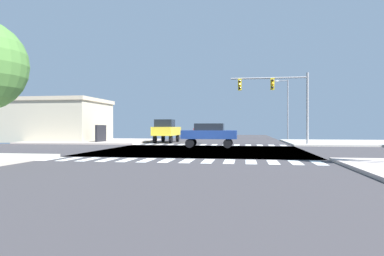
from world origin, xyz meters
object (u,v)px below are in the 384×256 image
traffic_signal_mast (277,92)px  pickup_crossing_1 (166,130)px  sedan_middle_3 (212,130)px  sedan_farside_1 (200,129)px  sedan_trailing_2 (209,133)px  street_lamp (286,104)px  bank_building (39,120)px

traffic_signal_mast → pickup_crossing_1: 11.73m
sedan_middle_3 → sedan_farside_1: bearing=-72.5°
traffic_signal_mast → sedan_farside_1: 32.01m
pickup_crossing_1 → sedan_trailing_2: bearing=125.0°
street_lamp → traffic_signal_mast: bearing=-99.6°
street_lamp → sedan_middle_3: size_ratio=1.76×
bank_building → pickup_crossing_1: bearing=-4.3°
pickup_crossing_1 → sedan_farside_1: bearing=-90.0°
bank_building → pickup_crossing_1: 15.01m
bank_building → sedan_trailing_2: size_ratio=3.74×
pickup_crossing_1 → sedan_trailing_2: (5.20, -7.43, -0.17)m
pickup_crossing_1 → sedan_middle_3: (3.00, 17.11, -0.17)m
bank_building → sedan_middle_3: bank_building is taller
street_lamp → sedan_middle_3: street_lamp is taller
traffic_signal_mast → street_lamp: size_ratio=0.89×
bank_building → sedan_trailing_2: bearing=-23.1°
street_lamp → pickup_crossing_1: size_ratio=1.49×
sedan_trailing_2 → sedan_middle_3: (-2.20, 24.54, 0.00)m
sedan_farside_1 → sedan_trailing_2: same height
sedan_trailing_2 → sedan_middle_3: 24.64m
sedan_farside_1 → sedan_trailing_2: (5.20, -34.06, 0.00)m
bank_building → sedan_middle_3: bearing=41.7°
street_lamp → sedan_middle_3: (-10.10, 6.34, -3.45)m
sedan_farside_1 → street_lamp: bearing=129.5°
street_lamp → pickup_crossing_1: 17.26m
bank_building → sedan_farside_1: bank_building is taller
street_lamp → bank_building: street_lamp is taller
sedan_middle_3 → pickup_crossing_1: bearing=80.1°
traffic_signal_mast → street_lamp: 14.28m
street_lamp → pickup_crossing_1: bearing=-140.6°
sedan_farside_1 → sedan_middle_3: bearing=107.5°
street_lamp → bank_building: bearing=-161.0°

